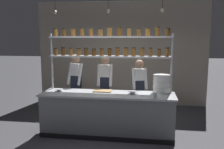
{
  "coord_description": "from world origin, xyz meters",
  "views": [
    {
      "loc": [
        0.85,
        -5.15,
        2.14
      ],
      "look_at": [
        0.07,
        0.2,
        1.3
      ],
      "focal_mm": 40.0,
      "sensor_mm": 36.0,
      "label": 1
    }
  ],
  "objects_px": {
    "spice_shelf_unit": "(110,48)",
    "chef_right": "(139,88)",
    "cutting_board": "(103,91)",
    "prep_bowl_near_left": "(133,93)",
    "chef_left": "(76,83)",
    "prep_bowl_center_front": "(59,90)",
    "serving_cup_front": "(155,95)",
    "container_stack": "(162,84)",
    "chef_center": "(105,84)"
  },
  "relations": [
    {
      "from": "serving_cup_front",
      "to": "container_stack",
      "type": "bearing_deg",
      "value": 73.45
    },
    {
      "from": "prep_bowl_near_left",
      "to": "serving_cup_front",
      "type": "relative_size",
      "value": 1.94
    },
    {
      "from": "spice_shelf_unit",
      "to": "serving_cup_front",
      "type": "height_order",
      "value": "spice_shelf_unit"
    },
    {
      "from": "chef_center",
      "to": "prep_bowl_center_front",
      "type": "relative_size",
      "value": 9.62
    },
    {
      "from": "cutting_board",
      "to": "serving_cup_front",
      "type": "relative_size",
      "value": 3.71
    },
    {
      "from": "chef_right",
      "to": "prep_bowl_center_front",
      "type": "distance_m",
      "value": 1.89
    },
    {
      "from": "serving_cup_front",
      "to": "prep_bowl_center_front",
      "type": "bearing_deg",
      "value": 171.74
    },
    {
      "from": "prep_bowl_center_front",
      "to": "cutting_board",
      "type": "bearing_deg",
      "value": 8.2
    },
    {
      "from": "spice_shelf_unit",
      "to": "container_stack",
      "type": "height_order",
      "value": "spice_shelf_unit"
    },
    {
      "from": "chef_left",
      "to": "chef_center",
      "type": "relative_size",
      "value": 1.01
    },
    {
      "from": "chef_center",
      "to": "serving_cup_front",
      "type": "xyz_separation_m",
      "value": [
        1.18,
        -1.01,
        0.01
      ]
    },
    {
      "from": "chef_center",
      "to": "prep_bowl_near_left",
      "type": "distance_m",
      "value": 1.01
    },
    {
      "from": "chef_center",
      "to": "prep_bowl_center_front",
      "type": "height_order",
      "value": "chef_center"
    },
    {
      "from": "spice_shelf_unit",
      "to": "container_stack",
      "type": "xyz_separation_m",
      "value": [
        1.15,
        -0.07,
        -0.76
      ]
    },
    {
      "from": "chef_right",
      "to": "serving_cup_front",
      "type": "distance_m",
      "value": 1.09
    },
    {
      "from": "chef_left",
      "to": "prep_bowl_center_front",
      "type": "bearing_deg",
      "value": -90.28
    },
    {
      "from": "chef_center",
      "to": "prep_bowl_near_left",
      "type": "height_order",
      "value": "chef_center"
    },
    {
      "from": "container_stack",
      "to": "chef_center",
      "type": "bearing_deg",
      "value": 160.09
    },
    {
      "from": "prep_bowl_near_left",
      "to": "chef_center",
      "type": "bearing_deg",
      "value": 135.18
    },
    {
      "from": "chef_left",
      "to": "prep_bowl_center_front",
      "type": "height_order",
      "value": "chef_left"
    },
    {
      "from": "cutting_board",
      "to": "prep_bowl_center_front",
      "type": "bearing_deg",
      "value": -171.8
    },
    {
      "from": "container_stack",
      "to": "serving_cup_front",
      "type": "xyz_separation_m",
      "value": [
        -0.16,
        -0.52,
        -0.14
      ]
    },
    {
      "from": "spice_shelf_unit",
      "to": "chef_right",
      "type": "xyz_separation_m",
      "value": [
        0.64,
        0.43,
        -0.97
      ]
    },
    {
      "from": "container_stack",
      "to": "serving_cup_front",
      "type": "relative_size",
      "value": 3.59
    },
    {
      "from": "chef_left",
      "to": "prep_bowl_near_left",
      "type": "relative_size",
      "value": 8.1
    },
    {
      "from": "spice_shelf_unit",
      "to": "cutting_board",
      "type": "distance_m",
      "value": 0.96
    },
    {
      "from": "chef_right",
      "to": "serving_cup_front",
      "type": "relative_size",
      "value": 14.69
    },
    {
      "from": "cutting_board",
      "to": "serving_cup_front",
      "type": "xyz_separation_m",
      "value": [
        1.14,
        -0.44,
        0.04
      ]
    },
    {
      "from": "cutting_board",
      "to": "prep_bowl_near_left",
      "type": "bearing_deg",
      "value": -12.38
    },
    {
      "from": "chef_right",
      "to": "prep_bowl_near_left",
      "type": "height_order",
      "value": "chef_right"
    },
    {
      "from": "cutting_board",
      "to": "prep_bowl_near_left",
      "type": "distance_m",
      "value": 0.69
    },
    {
      "from": "container_stack",
      "to": "prep_bowl_near_left",
      "type": "distance_m",
      "value": 0.68
    },
    {
      "from": "cutting_board",
      "to": "spice_shelf_unit",
      "type": "bearing_deg",
      "value": 45.61
    },
    {
      "from": "chef_left",
      "to": "chef_right",
      "type": "xyz_separation_m",
      "value": [
        1.57,
        -0.03,
        -0.07
      ]
    },
    {
      "from": "prep_bowl_center_front",
      "to": "serving_cup_front",
      "type": "height_order",
      "value": "serving_cup_front"
    },
    {
      "from": "chef_left",
      "to": "prep_bowl_center_front",
      "type": "xyz_separation_m",
      "value": [
        -0.17,
        -0.75,
        -0.03
      ]
    },
    {
      "from": "spice_shelf_unit",
      "to": "chef_center",
      "type": "bearing_deg",
      "value": 114.38
    },
    {
      "from": "container_stack",
      "to": "prep_bowl_center_front",
      "type": "height_order",
      "value": "container_stack"
    },
    {
      "from": "spice_shelf_unit",
      "to": "serving_cup_front",
      "type": "distance_m",
      "value": 1.46
    },
    {
      "from": "prep_bowl_near_left",
      "to": "prep_bowl_center_front",
      "type": "distance_m",
      "value": 1.64
    },
    {
      "from": "chef_left",
      "to": "chef_center",
      "type": "bearing_deg",
      "value": 9.23
    },
    {
      "from": "spice_shelf_unit",
      "to": "prep_bowl_center_front",
      "type": "bearing_deg",
      "value": -165.41
    },
    {
      "from": "chef_left",
      "to": "prep_bowl_near_left",
      "type": "bearing_deg",
      "value": -14.67
    },
    {
      "from": "chef_center",
      "to": "chef_right",
      "type": "bearing_deg",
      "value": -2.06
    },
    {
      "from": "serving_cup_front",
      "to": "chef_right",
      "type": "bearing_deg",
      "value": 108.92
    },
    {
      "from": "spice_shelf_unit",
      "to": "prep_bowl_near_left",
      "type": "distance_m",
      "value": 1.11
    },
    {
      "from": "chef_center",
      "to": "cutting_board",
      "type": "distance_m",
      "value": 0.57
    },
    {
      "from": "prep_bowl_center_front",
      "to": "chef_center",
      "type": "bearing_deg",
      "value": 37.45
    },
    {
      "from": "prep_bowl_center_front",
      "to": "serving_cup_front",
      "type": "distance_m",
      "value": 2.12
    },
    {
      "from": "chef_left",
      "to": "cutting_board",
      "type": "bearing_deg",
      "value": -25.09
    }
  ]
}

